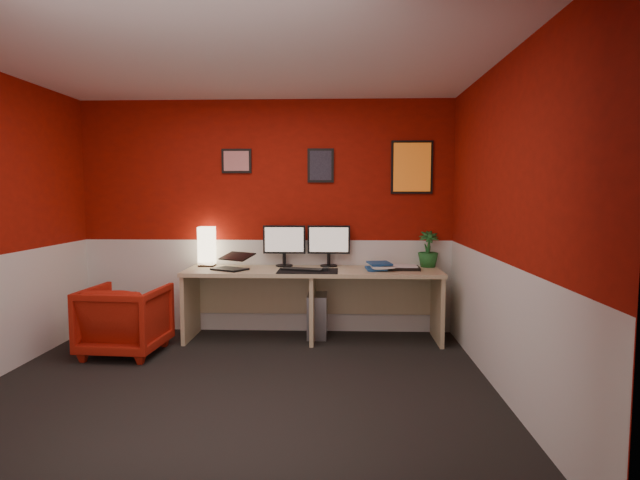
{
  "coord_description": "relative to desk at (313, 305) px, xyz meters",
  "views": [
    {
      "loc": [
        0.8,
        -3.88,
        1.5
      ],
      "look_at": [
        0.6,
        1.21,
        1.05
      ],
      "focal_mm": 29.37,
      "sensor_mm": 36.0,
      "label": 1
    }
  ],
  "objects": [
    {
      "name": "wainscot_front",
      "position": [
        -0.52,
        -3.15,
        0.14
      ],
      "size": [
        4.0,
        0.01,
        1.0
      ],
      "primitive_type": "cube",
      "color": "silver",
      "rests_on": "ground"
    },
    {
      "name": "laptop",
      "position": [
        -0.84,
        -0.07,
        0.47
      ],
      "size": [
        0.4,
        0.37,
        0.22
      ],
      "primitive_type": "cube",
      "rotation": [
        0.0,
        0.0,
        -0.53
      ],
      "color": "black",
      "rests_on": "desk"
    },
    {
      "name": "monitor_left",
      "position": [
        -0.32,
        0.23,
        0.66
      ],
      "size": [
        0.45,
        0.06,
        0.58
      ],
      "primitive_type": "cube",
      "color": "black",
      "rests_on": "desk"
    },
    {
      "name": "wall_back",
      "position": [
        -0.52,
        0.34,
        0.89
      ],
      "size": [
        4.0,
        0.01,
        2.5
      ],
      "primitive_type": "cube",
      "color": "#951307",
      "rests_on": "ground"
    },
    {
      "name": "monitor_right",
      "position": [
        0.16,
        0.23,
        0.66
      ],
      "size": [
        0.45,
        0.06,
        0.58
      ],
      "primitive_type": "cube",
      "color": "black",
      "rests_on": "desk"
    },
    {
      "name": "art_right",
      "position": [
        1.04,
        0.33,
        1.42
      ],
      "size": [
        0.44,
        0.02,
        0.56
      ],
      "primitive_type": "cube",
      "color": "orange",
      "rests_on": "wall_back"
    },
    {
      "name": "zen_tray",
      "position": [
        0.91,
        0.03,
        0.38
      ],
      "size": [
        0.35,
        0.26,
        0.03
      ],
      "primitive_type": "cube",
      "rotation": [
        0.0,
        0.0,
        -0.01
      ],
      "color": "black",
      "rests_on": "desk"
    },
    {
      "name": "shoji_lamp",
      "position": [
        -1.14,
        0.2,
        0.56
      ],
      "size": [
        0.16,
        0.16,
        0.4
      ],
      "primitive_type": "cube",
      "color": "#FFE5B2",
      "rests_on": "desk"
    },
    {
      "name": "desk_mat",
      "position": [
        -0.04,
        -0.13,
        0.37
      ],
      "size": [
        0.6,
        0.38,
        0.01
      ],
      "primitive_type": "cube",
      "color": "black",
      "rests_on": "desk"
    },
    {
      "name": "book_top",
      "position": [
        0.57,
        -0.03,
        0.43
      ],
      "size": [
        0.26,
        0.32,
        0.03
      ],
      "primitive_type": "imported",
      "rotation": [
        0.0,
        0.0,
        0.15
      ],
      "color": "#1E4D8A",
      "rests_on": "book_middle"
    },
    {
      "name": "keyboard",
      "position": [
        -0.1,
        -0.09,
        0.38
      ],
      "size": [
        0.44,
        0.24,
        0.02
      ],
      "primitive_type": "cube",
      "rotation": [
        0.0,
        0.0,
        -0.25
      ],
      "color": "black",
      "rests_on": "desk_mat"
    },
    {
      "name": "ground",
      "position": [
        -0.52,
        -1.41,
        -0.36
      ],
      "size": [
        4.0,
        3.5,
        0.01
      ],
      "primitive_type": "cube",
      "color": "black",
      "rests_on": "ground"
    },
    {
      "name": "art_center",
      "position": [
        0.07,
        0.33,
        1.44
      ],
      "size": [
        0.28,
        0.02,
        0.36
      ],
      "primitive_type": "cube",
      "color": "black",
      "rests_on": "wall_back"
    },
    {
      "name": "wainscot_back",
      "position": [
        -0.52,
        0.34,
        0.14
      ],
      "size": [
        4.0,
        0.01,
        1.0
      ],
      "primitive_type": "cube",
      "color": "silver",
      "rests_on": "ground"
    },
    {
      "name": "wall_right",
      "position": [
        1.48,
        -1.41,
        0.89
      ],
      "size": [
        0.01,
        3.5,
        2.5
      ],
      "primitive_type": "cube",
      "color": "#951307",
      "rests_on": "ground"
    },
    {
      "name": "pc_tower",
      "position": [
        0.04,
        0.16,
        -0.14
      ],
      "size": [
        0.2,
        0.45,
        0.45
      ],
      "primitive_type": "cube",
      "rotation": [
        0.0,
        0.0,
        -0.0
      ],
      "color": "#99999E",
      "rests_on": "ground"
    },
    {
      "name": "wall_front",
      "position": [
        -0.52,
        -3.16,
        0.89
      ],
      "size": [
        4.0,
        0.01,
        2.5
      ],
      "primitive_type": "cube",
      "color": "#951307",
      "rests_on": "ground"
    },
    {
      "name": "potted_plant",
      "position": [
        1.21,
        0.23,
        0.55
      ],
      "size": [
        0.22,
        0.22,
        0.38
      ],
      "primitive_type": "imported",
      "rotation": [
        0.0,
        0.0,
        0.05
      ],
      "color": "#19591E",
      "rests_on": "desk"
    },
    {
      "name": "book_middle",
      "position": [
        0.58,
        -0.03,
        0.4
      ],
      "size": [
        0.25,
        0.33,
        0.02
      ],
      "primitive_type": "imported",
      "rotation": [
        0.0,
        0.0,
        0.06
      ],
      "color": "silver",
      "rests_on": "book_bottom"
    },
    {
      "name": "wainscot_right",
      "position": [
        1.48,
        -1.41,
        0.14
      ],
      "size": [
        0.01,
        3.5,
        1.0
      ],
      "primitive_type": "cube",
      "color": "silver",
      "rests_on": "ground"
    },
    {
      "name": "desk",
      "position": [
        0.0,
        0.0,
        0.0
      ],
      "size": [
        2.6,
        0.65,
        0.73
      ],
      "primitive_type": "cube",
      "color": "tan",
      "rests_on": "ground"
    },
    {
      "name": "armchair",
      "position": [
        -1.73,
        -0.54,
        -0.04
      ],
      "size": [
        0.73,
        0.75,
        0.65
      ],
      "primitive_type": "imported",
      "rotation": [
        0.0,
        0.0,
        3.08
      ],
      "color": "#B52011",
      "rests_on": "ground"
    },
    {
      "name": "ceiling",
      "position": [
        -0.52,
        -1.41,
        2.13
      ],
      "size": [
        4.0,
        3.5,
        0.01
      ],
      "primitive_type": "cube",
      "color": "white",
      "rests_on": "ground"
    },
    {
      "name": "art_left",
      "position": [
        -0.84,
        0.33,
        1.49
      ],
      "size": [
        0.32,
        0.02,
        0.26
      ],
      "primitive_type": "cube",
      "color": "red",
      "rests_on": "wall_back"
    },
    {
      "name": "mouse",
      "position": [
        0.13,
        -0.11,
        0.39
      ],
      "size": [
        0.06,
        0.1,
        0.03
      ],
      "primitive_type": "cube",
      "rotation": [
        0.0,
        0.0,
        -0.03
      ],
      "color": "black",
      "rests_on": "desk_mat"
    },
    {
      "name": "book_bottom",
      "position": [
        0.54,
        -0.03,
        0.38
      ],
      "size": [
        0.22,
        0.29,
        0.03
      ],
      "primitive_type": "imported",
      "rotation": [
        0.0,
        0.0,
        0.06
      ],
      "color": "#1E4D8A",
      "rests_on": "desk"
    }
  ]
}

